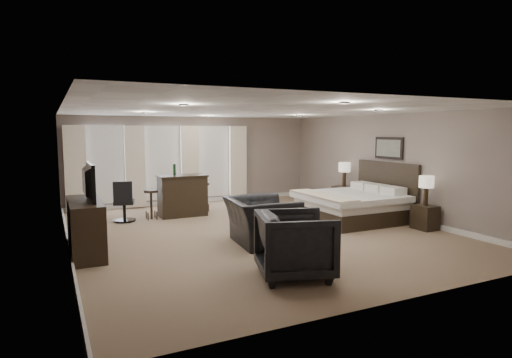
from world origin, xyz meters
name	(u,v)px	position (x,y,z in m)	size (l,w,h in m)	color
room	(256,172)	(0.00, 0.00, 1.30)	(7.60, 8.60, 2.64)	#836C53
window_bay	(163,165)	(-1.00, 4.11, 1.20)	(5.25, 0.20, 2.30)	silver
bed	(352,192)	(2.58, 0.00, 0.70)	(2.20, 2.10, 1.40)	silver
nightstand_near	(425,217)	(3.47, -1.45, 0.27)	(0.40, 0.49, 0.53)	black
nightstand_far	(344,197)	(3.47, 1.45, 0.31)	(0.47, 0.57, 0.62)	black
lamp_near	(426,191)	(3.47, -1.45, 0.86)	(0.32, 0.32, 0.66)	beige
lamp_far	(344,174)	(3.47, 1.45, 0.96)	(0.33, 0.33, 0.68)	beige
wall_art	(388,148)	(3.70, 0.00, 1.75)	(0.04, 0.96, 0.56)	slate
dresser	(86,228)	(-3.45, -0.25, 0.48)	(0.53, 1.66, 0.96)	black
tv	(84,196)	(-3.45, -0.25, 1.04)	(1.13, 0.65, 0.15)	black
armchair_near	(261,213)	(-0.35, -0.94, 0.59)	(1.36, 0.88, 1.19)	black
armchair_far	(295,241)	(-0.74, -2.87, 0.54)	(1.05, 0.99, 1.08)	black
bar_counter	(182,195)	(-0.94, 2.38, 0.53)	(1.22, 0.64, 1.07)	black
bar_stool_left	(151,205)	(-1.75, 2.33, 0.36)	(0.34, 0.34, 0.73)	black
bar_stool_right	(203,197)	(-0.25, 2.79, 0.39)	(0.37, 0.37, 0.78)	black
desk_chair	(124,201)	(-2.39, 2.32, 0.50)	(0.51, 0.51, 1.00)	black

